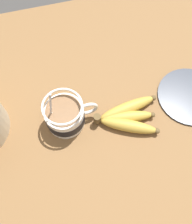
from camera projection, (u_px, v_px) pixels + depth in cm
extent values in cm
cube|color=brown|center=(92.00, 130.00, 70.65)|extent=(99.10, 99.10, 3.96)
cylinder|color=white|center=(65.00, 116.00, 66.46)|extent=(10.38, 10.38, 7.07)
cylinder|color=black|center=(65.00, 117.00, 66.64)|extent=(10.58, 10.58, 3.34)
torus|color=white|center=(87.00, 109.00, 66.01)|extent=(5.48, 0.90, 5.48)
cylinder|color=#846042|center=(63.00, 110.00, 63.17)|extent=(9.18, 9.18, 0.40)
torus|color=white|center=(62.00, 106.00, 61.04)|extent=(10.38, 10.38, 0.60)
cylinder|color=#B2B2B7|center=(51.00, 110.00, 61.28)|extent=(2.71, 0.50, 14.91)
ellipsoid|color=#B2B2B7|center=(59.00, 121.00, 68.11)|extent=(3.00, 2.00, 0.80)
cylinder|color=brown|center=(97.00, 119.00, 67.23)|extent=(2.00, 2.00, 3.00)
ellipsoid|color=#B79338|center=(129.00, 126.00, 67.28)|extent=(15.29, 9.78, 3.39)
sphere|color=brown|center=(157.00, 131.00, 66.65)|extent=(1.53, 1.53, 1.53)
ellipsoid|color=#B79338|center=(127.00, 117.00, 68.45)|extent=(14.74, 5.37, 3.19)
sphere|color=brown|center=(153.00, 115.00, 68.77)|extent=(1.44, 1.44, 1.44)
ellipsoid|color=#B79338|center=(127.00, 108.00, 69.49)|extent=(16.77, 5.83, 3.49)
sphere|color=brown|center=(153.00, 98.00, 70.86)|extent=(1.57, 1.57, 1.57)
cylinder|color=#333842|center=(190.00, 96.00, 72.77)|extent=(18.96, 18.96, 0.60)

